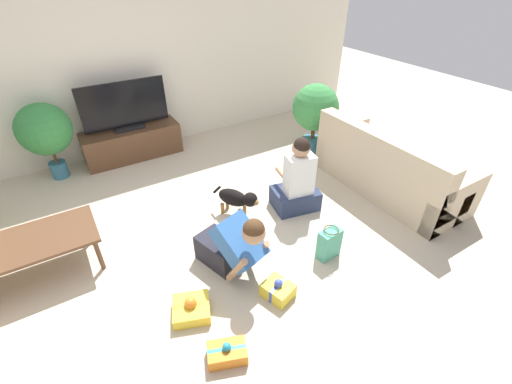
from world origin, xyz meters
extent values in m
plane|color=beige|center=(0.00, 0.00, 0.00)|extent=(16.00, 16.00, 0.00)
cube|color=silver|center=(0.00, 2.63, 1.30)|extent=(8.40, 0.06, 2.60)
cube|color=#C6B293|center=(2.49, -0.26, 0.21)|extent=(0.83, 1.93, 0.42)
cube|color=#C6B293|center=(2.17, -0.26, 0.63)|extent=(0.20, 1.93, 0.42)
cube|color=#C6B293|center=(2.49, -1.14, 0.30)|extent=(0.83, 0.16, 0.60)
cube|color=#C6B293|center=(2.49, 0.63, 0.30)|extent=(0.83, 0.16, 0.60)
cube|color=#EACC4C|center=(2.38, -0.58, 0.57)|extent=(0.18, 0.34, 0.32)
cube|color=#E5566B|center=(2.38, 0.06, 0.57)|extent=(0.18, 0.34, 0.32)
cube|color=brown|center=(-1.49, 0.45, 0.39)|extent=(1.09, 0.62, 0.03)
cylinder|color=brown|center=(-1.01, 0.20, 0.19)|extent=(0.04, 0.04, 0.37)
cylinder|color=brown|center=(-1.01, 0.70, 0.19)|extent=(0.04, 0.04, 0.37)
cube|color=brown|center=(-0.12, 2.33, 0.23)|extent=(1.38, 0.45, 0.46)
cube|color=black|center=(-0.12, 2.33, 0.48)|extent=(0.42, 0.20, 0.05)
cube|color=black|center=(-0.12, 2.33, 0.82)|extent=(1.19, 0.03, 0.63)
cylinder|color=#336B84|center=(-1.16, 2.28, 0.11)|extent=(0.22, 0.22, 0.23)
cylinder|color=brown|center=(-1.16, 2.28, 0.33)|extent=(0.04, 0.04, 0.20)
sphere|color=#337F3D|center=(-1.16, 2.28, 0.71)|extent=(0.67, 0.67, 0.67)
cylinder|color=#336B84|center=(2.29, 1.06, 0.11)|extent=(0.32, 0.32, 0.23)
cylinder|color=brown|center=(2.29, 1.06, 0.33)|extent=(0.06, 0.06, 0.20)
sphere|color=#3D8E47|center=(2.29, 1.06, 0.72)|extent=(0.68, 0.68, 0.68)
cube|color=#23232D|center=(0.02, -0.31, 0.14)|extent=(0.40, 0.51, 0.28)
cube|color=#3366AD|center=(0.10, -0.57, 0.43)|extent=(0.45, 0.56, 0.45)
sphere|color=tan|center=(0.15, -0.74, 0.64)|extent=(0.20, 0.20, 0.20)
sphere|color=#472D19|center=(0.15, -0.74, 0.67)|extent=(0.19, 0.19, 0.19)
cylinder|color=tan|center=(-0.01, -0.71, 0.25)|extent=(0.13, 0.27, 0.39)
cylinder|color=tan|center=(0.27, -0.62, 0.25)|extent=(0.13, 0.27, 0.39)
cube|color=#283351|center=(1.21, 0.04, 0.12)|extent=(0.59, 0.49, 0.24)
cube|color=white|center=(1.20, -0.02, 0.48)|extent=(0.35, 0.26, 0.49)
sphere|color=tan|center=(1.20, -0.01, 0.82)|extent=(0.20, 0.20, 0.20)
sphere|color=black|center=(1.20, -0.02, 0.85)|extent=(0.18, 0.18, 0.18)
cylinder|color=tan|center=(1.36, 0.16, 0.41)|extent=(0.11, 0.27, 0.06)
cylinder|color=tan|center=(1.11, 0.21, 0.41)|extent=(0.11, 0.27, 0.06)
ellipsoid|color=black|center=(0.50, 0.30, 0.23)|extent=(0.34, 0.41, 0.20)
sphere|color=black|center=(0.62, 0.11, 0.28)|extent=(0.17, 0.17, 0.17)
sphere|color=olive|center=(0.65, 0.05, 0.27)|extent=(0.08, 0.08, 0.08)
cylinder|color=black|center=(0.39, 0.49, 0.27)|extent=(0.08, 0.11, 0.12)
cylinder|color=olive|center=(0.51, 0.17, 0.07)|extent=(0.04, 0.04, 0.13)
cylinder|color=olive|center=(0.61, 0.23, 0.07)|extent=(0.04, 0.04, 0.13)
cylinder|color=olive|center=(0.39, 0.38, 0.07)|extent=(0.04, 0.04, 0.13)
cylinder|color=olive|center=(0.49, 0.44, 0.07)|extent=(0.04, 0.04, 0.13)
cube|color=yellow|center=(0.27, -0.96, 0.07)|extent=(0.29, 0.31, 0.13)
cube|color=#3D51BC|center=(0.27, -0.96, 0.07)|extent=(0.22, 0.10, 0.13)
sphere|color=#3D51BC|center=(0.27, -0.96, 0.16)|extent=(0.08, 0.08, 0.08)
cube|color=orange|center=(-0.39, -1.24, 0.06)|extent=(0.34, 0.28, 0.11)
cube|color=teal|center=(-0.39, -1.24, 0.06)|extent=(0.29, 0.13, 0.12)
sphere|color=teal|center=(-0.39, -1.24, 0.14)|extent=(0.07, 0.07, 0.07)
cube|color=yellow|center=(-0.47, -0.73, 0.05)|extent=(0.39, 0.39, 0.11)
cube|color=orange|center=(-0.47, -0.73, 0.05)|extent=(0.30, 0.14, 0.11)
sphere|color=orange|center=(-0.47, -0.73, 0.13)|extent=(0.10, 0.10, 0.10)
cube|color=#4CA384|center=(0.99, -0.81, 0.16)|extent=(0.24, 0.15, 0.33)
torus|color=#4C3823|center=(0.99, -0.81, 0.35)|extent=(0.16, 0.16, 0.01)
camera|label=1|loc=(-0.94, -2.58, 2.54)|focal=24.00mm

